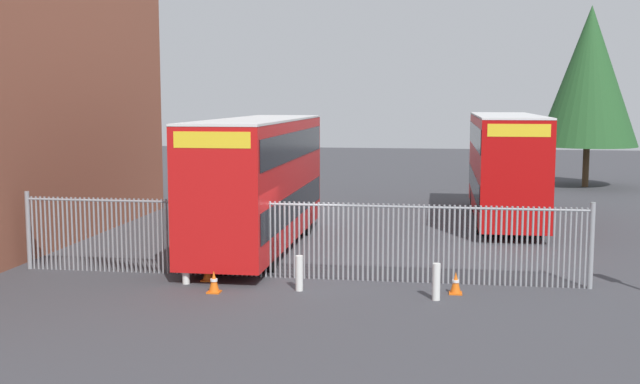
{
  "coord_description": "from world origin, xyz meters",
  "views": [
    {
      "loc": [
        3.93,
        -21.49,
        5.13
      ],
      "look_at": [
        0.0,
        4.0,
        2.0
      ],
      "focal_mm": 43.92,
      "sensor_mm": 36.0,
      "label": 1
    }
  ],
  "objects_px": {
    "double_decker_bus_near_gate": "(259,178)",
    "bollard_near_right": "(436,282)",
    "traffic_cone_mid_forecourt": "(208,271)",
    "traffic_cone_near_kerb": "(214,282)",
    "double_decker_bus_behind_fence_left": "(505,163)",
    "traffic_cone_by_gate": "(456,283)",
    "bollard_near_left": "(186,267)",
    "bollard_center_front": "(299,273)"
  },
  "relations": [
    {
      "from": "double_decker_bus_behind_fence_left",
      "to": "traffic_cone_by_gate",
      "type": "bearing_deg",
      "value": -99.85
    },
    {
      "from": "bollard_near_left",
      "to": "traffic_cone_mid_forecourt",
      "type": "height_order",
      "value": "bollard_near_left"
    },
    {
      "from": "double_decker_bus_near_gate",
      "to": "traffic_cone_mid_forecourt",
      "type": "distance_m",
      "value": 5.23
    },
    {
      "from": "bollard_near_left",
      "to": "traffic_cone_mid_forecourt",
      "type": "distance_m",
      "value": 0.68
    },
    {
      "from": "double_decker_bus_behind_fence_left",
      "to": "traffic_cone_by_gate",
      "type": "distance_m",
      "value": 13.01
    },
    {
      "from": "bollard_near_right",
      "to": "traffic_cone_near_kerb",
      "type": "xyz_separation_m",
      "value": [
        -5.8,
        -0.13,
        -0.19
      ]
    },
    {
      "from": "bollard_near_left",
      "to": "traffic_cone_mid_forecourt",
      "type": "bearing_deg",
      "value": 41.33
    },
    {
      "from": "double_decker_bus_near_gate",
      "to": "bollard_near_right",
      "type": "distance_m",
      "value": 8.63
    },
    {
      "from": "double_decker_bus_behind_fence_left",
      "to": "bollard_center_front",
      "type": "xyz_separation_m",
      "value": [
        -6.31,
        -12.93,
        -1.95
      ]
    },
    {
      "from": "double_decker_bus_behind_fence_left",
      "to": "traffic_cone_near_kerb",
      "type": "bearing_deg",
      "value": -122.21
    },
    {
      "from": "traffic_cone_by_gate",
      "to": "bollard_center_front",
      "type": "bearing_deg",
      "value": -175.94
    },
    {
      "from": "double_decker_bus_near_gate",
      "to": "double_decker_bus_behind_fence_left",
      "type": "bearing_deg",
      "value": 40.63
    },
    {
      "from": "double_decker_bus_near_gate",
      "to": "bollard_center_front",
      "type": "bearing_deg",
      "value": -66.59
    },
    {
      "from": "bollard_center_front",
      "to": "traffic_cone_near_kerb",
      "type": "relative_size",
      "value": 1.61
    },
    {
      "from": "bollard_center_front",
      "to": "traffic_cone_by_gate",
      "type": "bearing_deg",
      "value": 4.06
    },
    {
      "from": "traffic_cone_mid_forecourt",
      "to": "traffic_cone_near_kerb",
      "type": "bearing_deg",
      "value": -66.52
    },
    {
      "from": "bollard_near_right",
      "to": "traffic_cone_mid_forecourt",
      "type": "xyz_separation_m",
      "value": [
        -6.36,
        1.14,
        -0.19
      ]
    },
    {
      "from": "double_decker_bus_near_gate",
      "to": "bollard_center_front",
      "type": "relative_size",
      "value": 11.38
    },
    {
      "from": "bollard_near_left",
      "to": "bollard_center_front",
      "type": "relative_size",
      "value": 1.0
    },
    {
      "from": "double_decker_bus_behind_fence_left",
      "to": "bollard_near_left",
      "type": "distance_m",
      "value": 15.97
    },
    {
      "from": "double_decker_bus_behind_fence_left",
      "to": "traffic_cone_mid_forecourt",
      "type": "bearing_deg",
      "value": -126.54
    },
    {
      "from": "bollard_near_left",
      "to": "bollard_center_front",
      "type": "xyz_separation_m",
      "value": [
        3.23,
        -0.28,
        0.0
      ]
    },
    {
      "from": "double_decker_bus_behind_fence_left",
      "to": "traffic_cone_near_kerb",
      "type": "relative_size",
      "value": 18.32
    },
    {
      "from": "traffic_cone_by_gate",
      "to": "double_decker_bus_near_gate",
      "type": "bearing_deg",
      "value": 141.37
    },
    {
      "from": "traffic_cone_by_gate",
      "to": "traffic_cone_near_kerb",
      "type": "xyz_separation_m",
      "value": [
        -6.3,
        -0.85,
        0.0
      ]
    },
    {
      "from": "double_decker_bus_near_gate",
      "to": "double_decker_bus_behind_fence_left",
      "type": "height_order",
      "value": "same"
    },
    {
      "from": "double_decker_bus_behind_fence_left",
      "to": "bollard_center_front",
      "type": "bearing_deg",
      "value": -116.02
    },
    {
      "from": "double_decker_bus_near_gate",
      "to": "bollard_near_left",
      "type": "relative_size",
      "value": 11.38
    },
    {
      "from": "bollard_near_right",
      "to": "traffic_cone_by_gate",
      "type": "height_order",
      "value": "bollard_near_right"
    },
    {
      "from": "traffic_cone_mid_forecourt",
      "to": "traffic_cone_near_kerb",
      "type": "relative_size",
      "value": 1.0
    },
    {
      "from": "double_decker_bus_behind_fence_left",
      "to": "traffic_cone_near_kerb",
      "type": "xyz_separation_m",
      "value": [
        -8.5,
        -13.49,
        -2.13
      ]
    },
    {
      "from": "double_decker_bus_near_gate",
      "to": "bollard_near_left",
      "type": "distance_m",
      "value": 5.62
    },
    {
      "from": "double_decker_bus_behind_fence_left",
      "to": "bollard_near_left",
      "type": "bearing_deg",
      "value": -127.04
    },
    {
      "from": "traffic_cone_mid_forecourt",
      "to": "traffic_cone_near_kerb",
      "type": "distance_m",
      "value": 1.39
    },
    {
      "from": "bollard_near_left",
      "to": "bollard_near_right",
      "type": "distance_m",
      "value": 6.89
    },
    {
      "from": "double_decker_bus_near_gate",
      "to": "traffic_cone_by_gate",
      "type": "xyz_separation_m",
      "value": [
        6.49,
        -5.19,
        -2.13
      ]
    },
    {
      "from": "double_decker_bus_near_gate",
      "to": "bollard_near_right",
      "type": "relative_size",
      "value": 11.38
    },
    {
      "from": "bollard_near_left",
      "to": "traffic_cone_mid_forecourt",
      "type": "xyz_separation_m",
      "value": [
        0.49,
        0.43,
        -0.19
      ]
    },
    {
      "from": "bollard_near_right",
      "to": "traffic_cone_near_kerb",
      "type": "bearing_deg",
      "value": -178.69
    },
    {
      "from": "traffic_cone_near_kerb",
      "to": "traffic_cone_mid_forecourt",
      "type": "bearing_deg",
      "value": 113.48
    },
    {
      "from": "double_decker_bus_near_gate",
      "to": "traffic_cone_near_kerb",
      "type": "bearing_deg",
      "value": -88.22
    },
    {
      "from": "double_decker_bus_behind_fence_left",
      "to": "bollard_near_right",
      "type": "height_order",
      "value": "double_decker_bus_behind_fence_left"
    }
  ]
}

